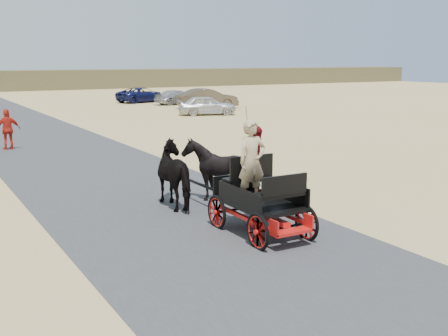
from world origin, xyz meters
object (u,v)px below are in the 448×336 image
horse_right (216,170)px  pedestrian (8,129)px  car_d (143,95)px  car_c (178,97)px  car_b (208,98)px  horse_left (179,174)px  carriage (260,218)px  car_a (207,105)px

horse_right → pedestrian: 12.47m
horse_right → car_d: horse_right is taller
car_c → car_d: car_d is taller
car_b → car_c: 4.74m
horse_left → car_d: (12.52, 34.04, -0.19)m
carriage → horse_left: horse_left is taller
car_a → car_b: car_b is taller
carriage → car_c: (13.68, 33.36, 0.24)m
car_d → horse_left: bearing=146.4°
car_d → car_a: bearing=164.6°
pedestrian → car_a: bearing=-149.3°
horse_right → pedestrian: (-3.39, 12.00, 0.01)m
carriage → car_b: car_b is taller
horse_left → car_d: 36.27m
horse_left → car_b: horse_left is taller
carriage → pedestrian: pedestrian is taller
horse_right → car_b: 28.93m
horse_left → pedestrian: pedestrian is taller
car_b → car_d: size_ratio=0.99×
carriage → car_d: (11.97, 37.04, 0.30)m
car_d → carriage: bearing=148.7°
horse_right → carriage: bearing=79.6°
horse_left → car_c: 33.53m
horse_right → car_b: bearing=-117.7°
car_c → car_d: size_ratio=0.87×
car_b → car_c: car_b is taller
carriage → horse_left: bearing=100.4°
carriage → car_b: bearing=64.0°
pedestrian → car_d: (14.80, 22.04, -0.21)m
car_a → car_d: (0.45, 12.97, -0.01)m
horse_left → car_b: (14.53, 25.63, -0.08)m
horse_right → car_a: 23.76m
car_a → car_c: bearing=5.6°
horse_right → car_a: size_ratio=0.43×
carriage → horse_right: size_ratio=1.41×
pedestrian → car_d: 26.55m
car_c → car_b: bearing=179.1°
carriage → car_a: bearing=64.4°
car_b → car_c: (-0.31, 4.73, -0.17)m
carriage → horse_right: (0.55, 3.00, 0.49)m
pedestrian → car_c: (16.51, 18.35, -0.27)m
pedestrian → car_d: pedestrian is taller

